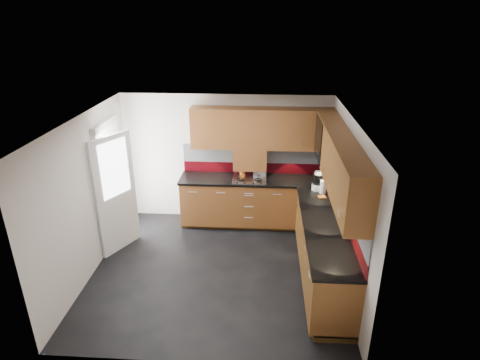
# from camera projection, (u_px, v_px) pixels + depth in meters

# --- Properties ---
(room) EXTENTS (4.00, 3.80, 2.64)m
(room) POSITION_uv_depth(u_px,v_px,m) (214.00, 182.00, 5.69)
(room) COLOR black
(base_cabinets) EXTENTS (2.70, 3.20, 0.95)m
(base_cabinets) POSITION_uv_depth(u_px,v_px,m) (284.00, 225.00, 6.70)
(base_cabinets) COLOR brown
(base_cabinets) RESTS_ON room
(countertop) EXTENTS (2.72, 3.22, 0.04)m
(countertop) POSITION_uv_depth(u_px,v_px,m) (285.00, 199.00, 6.50)
(countertop) COLOR black
(countertop) RESTS_ON base_cabinets
(backsplash) EXTENTS (2.70, 3.20, 0.54)m
(backsplash) POSITION_uv_depth(u_px,v_px,m) (299.00, 178.00, 6.58)
(backsplash) COLOR maroon
(backsplash) RESTS_ON countertop
(upper_cabinets) EXTENTS (2.50, 3.20, 0.72)m
(upper_cabinets) POSITION_uv_depth(u_px,v_px,m) (299.00, 144.00, 6.20)
(upper_cabinets) COLOR brown
(upper_cabinets) RESTS_ON room
(extractor_hood) EXTENTS (0.60, 0.33, 0.40)m
(extractor_hood) POSITION_uv_depth(u_px,v_px,m) (250.00, 158.00, 7.25)
(extractor_hood) COLOR brown
(extractor_hood) RESTS_ON room
(glass_cabinet) EXTENTS (0.32, 0.80, 0.66)m
(glass_cabinet) POSITION_uv_depth(u_px,v_px,m) (327.00, 138.00, 6.43)
(glass_cabinet) COLOR black
(glass_cabinet) RESTS_ON room
(back_door) EXTENTS (0.42, 1.19, 2.04)m
(back_door) POSITION_uv_depth(u_px,v_px,m) (114.00, 187.00, 6.66)
(back_door) COLOR white
(back_door) RESTS_ON room
(gas_hob) EXTENTS (0.60, 0.53, 0.05)m
(gas_hob) POSITION_uv_depth(u_px,v_px,m) (250.00, 178.00, 7.23)
(gas_hob) COLOR silver
(gas_hob) RESTS_ON countertop
(utensil_pot) EXTENTS (0.11, 0.11, 0.41)m
(utensil_pot) POSITION_uv_depth(u_px,v_px,m) (243.00, 172.00, 7.32)
(utensil_pot) COLOR #C35512
(utensil_pot) RESTS_ON countertop
(toaster) EXTENTS (0.25, 0.18, 0.17)m
(toaster) POSITION_uv_depth(u_px,v_px,m) (259.00, 172.00, 7.33)
(toaster) COLOR silver
(toaster) RESTS_ON countertop
(food_processor) EXTENTS (0.20, 0.20, 0.33)m
(food_processor) POSITION_uv_depth(u_px,v_px,m) (318.00, 182.00, 6.75)
(food_processor) COLOR white
(food_processor) RESTS_ON countertop
(paper_towel) EXTENTS (0.13, 0.13, 0.22)m
(paper_towel) POSITION_uv_depth(u_px,v_px,m) (323.00, 187.00, 6.64)
(paper_towel) COLOR white
(paper_towel) RESTS_ON countertop
(orange_cloth) EXTENTS (0.14, 0.13, 0.01)m
(orange_cloth) POSITION_uv_depth(u_px,v_px,m) (322.00, 197.00, 6.53)
(orange_cloth) COLOR orange
(orange_cloth) RESTS_ON countertop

